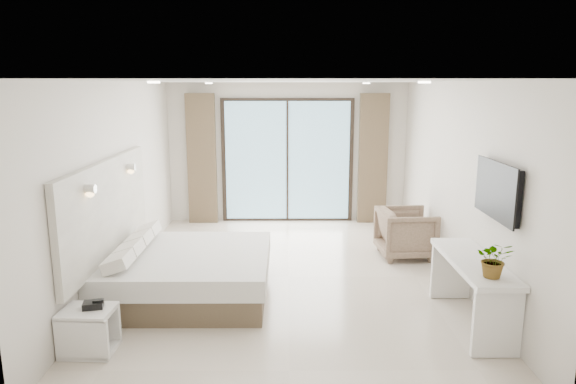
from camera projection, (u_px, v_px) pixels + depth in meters
name	position (u px, v px, depth m)	size (l,w,h in m)	color
ground	(288.00, 277.00, 7.23)	(6.20, 6.20, 0.00)	beige
room_shell	(275.00, 159.00, 7.55)	(4.62, 6.22, 2.72)	silver
bed	(187.00, 273.00, 6.55)	(2.03, 1.93, 0.71)	brown
nightstand	(89.00, 331.00, 5.16)	(0.53, 0.44, 0.46)	white
phone	(93.00, 305.00, 5.14)	(0.19, 0.15, 0.06)	black
console_desk	(472.00, 277.00, 5.69)	(0.50, 1.61, 0.77)	white
plant	(494.00, 263.00, 5.10)	(0.34, 0.38, 0.30)	#33662D
armchair	(406.00, 231.00, 8.02)	(0.81, 0.76, 0.83)	#8C6F5C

